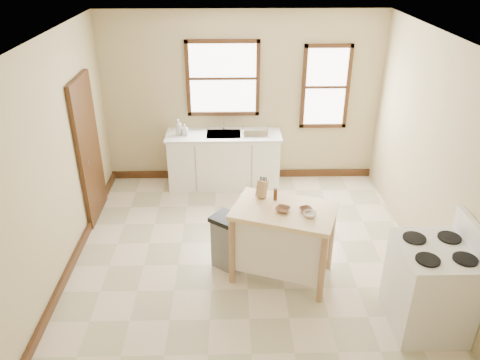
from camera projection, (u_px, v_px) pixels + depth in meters
name	position (u px, v px, depth m)	size (l,w,h in m)	color
floor	(246.00, 264.00, 6.02)	(5.00, 5.00, 0.00)	beige
ceiling	(248.00, 42.00, 4.73)	(5.00, 5.00, 0.00)	white
wall_back	(242.00, 99.00, 7.59)	(4.50, 0.04, 2.80)	tan
wall_left	(50.00, 168.00, 5.33)	(0.04, 5.00, 2.80)	tan
wall_right	(441.00, 164.00, 5.42)	(0.04, 5.00, 2.80)	tan
window_main	(223.00, 79.00, 7.41)	(1.17, 0.06, 1.22)	#3C1E10
window_side	(326.00, 87.00, 7.51)	(0.77, 0.06, 1.37)	#3C1E10
door_left	(89.00, 150.00, 6.65)	(0.06, 0.90, 2.10)	#3C1E10
baseboard_back	(242.00, 174.00, 8.18)	(4.50, 0.04, 0.12)	#3C1E10
baseboard_left	(72.00, 263.00, 5.95)	(0.04, 5.00, 0.12)	#3C1E10
sink_counter	(224.00, 160.00, 7.75)	(1.86, 0.62, 0.92)	white
faucet	(224.00, 124.00, 7.65)	(0.03, 0.03, 0.22)	silver
soap_bottle_a	(179.00, 127.00, 7.45)	(0.10, 0.10, 0.26)	#B2B2B2
soap_bottle_b	(185.00, 130.00, 7.45)	(0.08, 0.09, 0.19)	#B2B2B2
dish_rack	(255.00, 132.00, 7.48)	(0.41, 0.31, 0.10)	silver
kitchen_island	(283.00, 243.00, 5.62)	(1.17, 0.74, 0.95)	#FFE096
knife_block	(262.00, 189.00, 5.60)	(0.10, 0.10, 0.20)	tan
pepper_grinder	(275.00, 194.00, 5.55)	(0.04, 0.04, 0.15)	#412511
bowl_a	(283.00, 209.00, 5.34)	(0.17, 0.17, 0.04)	brown
bowl_b	(306.00, 210.00, 5.35)	(0.15, 0.15, 0.04)	brown
bowl_c	(310.00, 214.00, 5.25)	(0.15, 0.15, 0.05)	white
trash_bin	(228.00, 241.00, 5.84)	(0.37, 0.31, 0.72)	gray
gas_stove	(432.00, 277.00, 4.82)	(0.79, 0.80, 1.25)	white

